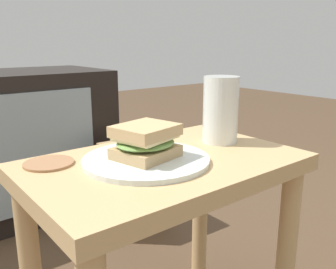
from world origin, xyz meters
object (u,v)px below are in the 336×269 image
object	(u,v)px
plate	(146,160)
beer_glass	(221,111)
sandwich_front	(146,142)
coaster	(49,163)
paper_bag	(134,184)

from	to	relation	value
plate	beer_glass	world-z (taller)	beer_glass
sandwich_front	beer_glass	distance (m)	0.23
plate	coaster	world-z (taller)	plate
plate	beer_glass	bearing A→B (deg)	3.74
plate	sandwich_front	size ratio (longest dim) A/B	1.78
beer_glass	paper_bag	xyz separation A→B (m)	(0.09, 0.51, -0.37)
sandwich_front	beer_glass	bearing A→B (deg)	3.74
beer_glass	coaster	distance (m)	0.40
plate	coaster	distance (m)	0.19
coaster	paper_bag	distance (m)	0.69
plate	sandwich_front	distance (m)	0.04
sandwich_front	beer_glass	size ratio (longest dim) A/B	0.91
paper_bag	beer_glass	bearing A→B (deg)	-99.48
coaster	paper_bag	size ratio (longest dim) A/B	0.28
coaster	paper_bag	bearing A→B (deg)	41.89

